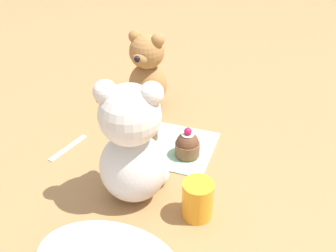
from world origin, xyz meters
TOP-DOWN VIEW (x-y plane):
  - ground_plane at (0.00, 0.00)m, footprint 4.00×4.00m
  - knitted_placemat at (0.00, 0.00)m, footprint 0.21×0.17m
  - teddy_bear_cream at (0.01, 0.17)m, footprint 0.15×0.14m
  - teddy_bear_tan at (0.11, -0.16)m, footprint 0.11×0.11m
  - cupcake_near_cream_bear at (-0.05, 0.02)m, footprint 0.05×0.05m
  - saucer_plate at (0.05, -0.00)m, footprint 0.07×0.07m
  - cupcake_near_tan_bear at (0.05, -0.00)m, footprint 0.05×0.05m
  - juice_glass at (-0.12, 0.18)m, footprint 0.06×0.06m
  - teaspoon at (0.21, 0.08)m, footprint 0.04×0.11m

SIDE VIEW (x-z plane):
  - ground_plane at x=0.00m, z-range 0.00..0.00m
  - teaspoon at x=0.21m, z-range 0.00..0.01m
  - knitted_placemat at x=0.00m, z-range 0.00..0.01m
  - saucer_plate at x=0.05m, z-range 0.01..0.01m
  - cupcake_near_cream_bear at x=-0.05m, z-range 0.00..0.07m
  - juice_glass at x=-0.12m, z-range 0.00..0.08m
  - cupcake_near_tan_bear at x=0.05m, z-range 0.00..0.08m
  - teddy_bear_tan at x=0.11m, z-range -0.01..0.20m
  - teddy_bear_cream at x=0.01m, z-range -0.01..0.24m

